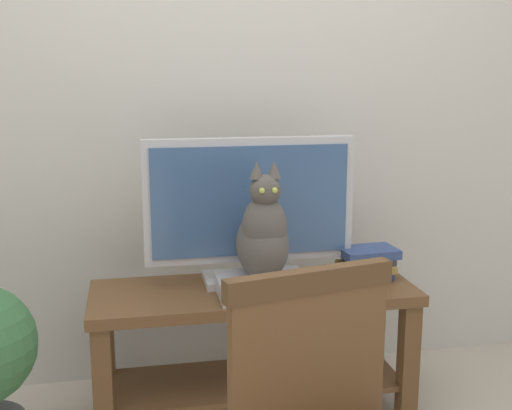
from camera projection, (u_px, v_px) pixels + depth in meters
The scene contains 6 objects.
back_wall at pixel (219, 67), 2.84m from camera, with size 7.00×0.12×2.80m, color beige.
tv_stand at pixel (254, 327), 2.61m from camera, with size 1.29×0.46×0.53m.
tv at pixel (250, 207), 2.58m from camera, with size 0.85×0.20×0.59m.
media_box at pixel (262, 286), 2.50m from camera, with size 0.35×0.28×0.07m.
cat at pixel (264, 235), 2.44m from camera, with size 0.20×0.37×0.46m.
book_stack at pixel (367, 263), 2.69m from camera, with size 0.26×0.19×0.12m.
Camera 1 is at (-0.40, -1.85, 1.38)m, focal length 45.33 mm.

